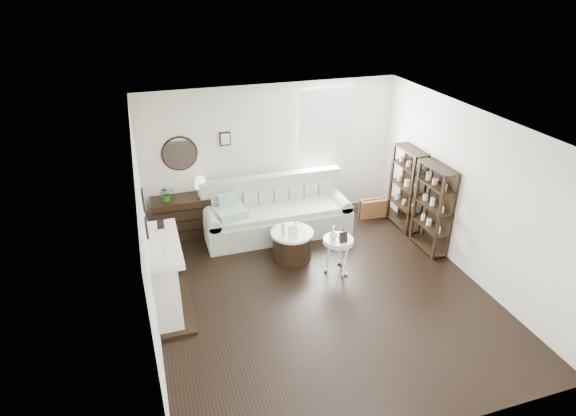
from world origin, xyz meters
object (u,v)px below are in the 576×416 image
object	(u,v)px
drum_table	(292,245)
pedestal_table	(338,241)
sofa	(276,215)
dresser	(185,217)

from	to	relation	value
drum_table	pedestal_table	distance (m)	0.91
sofa	pedestal_table	world-z (taller)	sofa
dresser	pedestal_table	distance (m)	3.02
sofa	dresser	xyz separation A→B (m)	(-1.67, 0.38, 0.04)
dresser	drum_table	world-z (taller)	dresser
drum_table	pedestal_table	bearing A→B (deg)	-45.29
sofa	dresser	bearing A→B (deg)	167.02
dresser	drum_table	bearing A→B (deg)	-39.40
sofa	drum_table	distance (m)	0.99
sofa	pedestal_table	size ratio (longest dim) A/B	4.48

